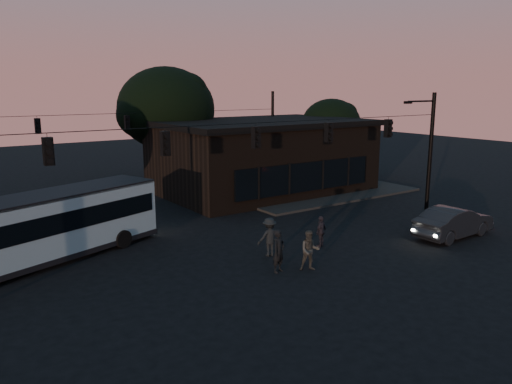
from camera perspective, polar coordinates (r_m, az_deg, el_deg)
ground at (r=21.07m, az=6.36°, el=-9.85°), size 120.00×120.00×0.00m
sidewalk_far_right at (r=38.80m, az=6.01°, el=0.31°), size 14.00×10.00×0.15m
building at (r=38.05m, az=0.71°, el=4.17°), size 15.40×10.41×5.40m
tree_behind at (r=40.42m, az=-10.23°, el=9.39°), size 7.60×7.60×9.43m
tree_right at (r=45.15m, az=8.57°, el=7.70°), size 5.20×5.20×6.86m
signal_rig_near at (r=22.98m, az=0.00°, el=3.54°), size 26.24×0.30×7.50m
signal_rig_far at (r=37.16m, az=-14.42°, el=5.94°), size 26.24×0.30×7.50m
bus at (r=24.37m, az=-22.93°, el=-3.41°), size 11.29×6.12×3.12m
car at (r=28.37m, az=21.67°, el=-3.20°), size 4.97×1.78×1.63m
pedestrian_a at (r=21.42m, az=2.61°, el=-6.75°), size 0.79×0.65×1.88m
pedestrian_b at (r=21.76m, az=6.17°, el=-6.65°), size 1.09×1.02×1.78m
pedestrian_c at (r=24.99m, az=7.44°, el=-4.47°), size 1.00×0.70×1.58m
pedestrian_d at (r=23.43m, az=1.55°, el=-5.15°), size 1.29×0.88×1.84m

